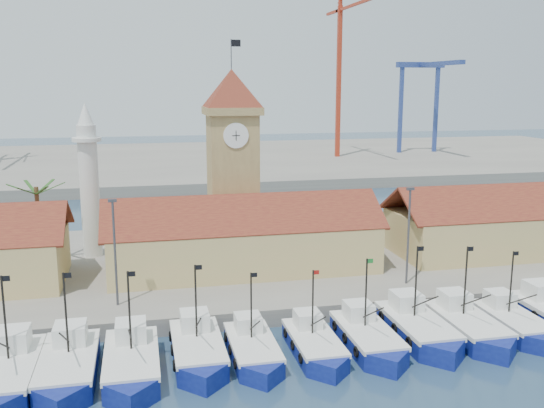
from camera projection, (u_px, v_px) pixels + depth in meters
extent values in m
plane|color=navy|center=(292.00, 372.00, 42.01)|extent=(400.00, 400.00, 0.00)
cube|color=gray|center=(237.00, 264.00, 64.85)|extent=(140.00, 32.00, 1.50)
cube|color=gray|center=(180.00, 162.00, 147.18)|extent=(240.00, 80.00, 2.00)
cube|color=navy|center=(8.00, 378.00, 40.10)|extent=(3.72, 8.42, 1.91)
cube|color=silver|center=(7.00, 365.00, 39.91)|extent=(3.80, 8.66, 0.37)
cube|color=silver|center=(12.00, 340.00, 41.76)|extent=(2.23, 2.34, 1.49)
cylinder|color=black|center=(5.00, 319.00, 39.84)|extent=(0.15, 0.15, 5.96)
cube|color=black|center=(6.00, 279.00, 39.36)|extent=(0.53, 0.02, 0.37)
cube|color=navy|center=(69.00, 370.00, 41.19)|extent=(3.65, 8.26, 1.88)
cube|color=navy|center=(62.00, 401.00, 37.24)|extent=(3.65, 3.65, 1.88)
cube|color=silver|center=(68.00, 357.00, 41.01)|extent=(3.72, 8.49, 0.36)
cube|color=silver|center=(70.00, 334.00, 42.82)|extent=(2.19, 2.29, 1.46)
cylinder|color=black|center=(66.00, 314.00, 40.94)|extent=(0.15, 0.15, 5.84)
cube|color=black|center=(67.00, 275.00, 40.47)|extent=(0.52, 0.02, 0.36)
cube|color=navy|center=(132.00, 367.00, 41.75)|extent=(3.61, 8.17, 1.86)
cube|color=navy|center=(131.00, 396.00, 37.84)|extent=(3.61, 3.61, 1.86)
cube|color=silver|center=(131.00, 354.00, 41.57)|extent=(3.68, 8.39, 0.36)
cube|color=silver|center=(131.00, 331.00, 43.36)|extent=(2.17, 2.27, 1.44)
cylinder|color=black|center=(129.00, 312.00, 41.50)|extent=(0.14, 0.14, 5.77)
cube|color=black|center=(132.00, 274.00, 41.03)|extent=(0.52, 0.02, 0.36)
cube|color=navy|center=(198.00, 353.00, 43.89)|extent=(3.50, 7.92, 1.80)
cube|color=navy|center=(204.00, 378.00, 40.09)|extent=(3.50, 3.50, 1.80)
cube|color=silver|center=(197.00, 341.00, 43.71)|extent=(3.57, 8.14, 0.35)
cube|color=silver|center=(195.00, 321.00, 45.46)|extent=(2.10, 2.20, 1.40)
cylinder|color=black|center=(196.00, 302.00, 43.65)|extent=(0.14, 0.14, 5.60)
cube|color=black|center=(199.00, 267.00, 43.19)|extent=(0.50, 0.02, 0.35)
cube|color=navy|center=(253.00, 352.00, 44.09)|extent=(3.19, 7.21, 1.64)
cube|color=navy|center=(263.00, 375.00, 40.64)|extent=(3.19, 3.19, 1.64)
cube|color=silver|center=(253.00, 342.00, 43.93)|extent=(3.25, 7.41, 0.32)
cube|color=silver|center=(248.00, 323.00, 45.52)|extent=(1.91, 2.00, 1.27)
cylinder|color=black|center=(251.00, 306.00, 43.87)|extent=(0.13, 0.13, 5.10)
cube|color=black|center=(254.00, 275.00, 43.46)|extent=(0.46, 0.02, 0.32)
cube|color=navy|center=(314.00, 348.00, 44.88)|extent=(3.16, 7.14, 1.62)
cube|color=navy|center=(329.00, 369.00, 41.46)|extent=(3.16, 3.16, 1.62)
cube|color=silver|center=(314.00, 337.00, 44.72)|extent=(3.22, 7.34, 0.32)
cube|color=silver|center=(308.00, 319.00, 46.29)|extent=(1.89, 1.98, 1.26)
cylinder|color=black|center=(313.00, 303.00, 44.66)|extent=(0.13, 0.13, 5.05)
cube|color=#A5140F|center=(316.00, 272.00, 44.25)|extent=(0.45, 0.02, 0.32)
cube|color=navy|center=(367.00, 341.00, 45.99)|extent=(3.42, 7.74, 1.76)
cube|color=navy|center=(387.00, 363.00, 42.29)|extent=(3.42, 3.42, 1.76)
cube|color=silver|center=(367.00, 330.00, 45.82)|extent=(3.49, 7.95, 0.34)
cube|color=silver|center=(359.00, 311.00, 47.52)|extent=(2.05, 2.15, 1.37)
cylinder|color=black|center=(366.00, 293.00, 45.76)|extent=(0.14, 0.14, 5.47)
cube|color=#197226|center=(370.00, 261.00, 45.31)|extent=(0.49, 0.02, 0.34)
cube|color=navy|center=(417.00, 332.00, 47.64)|extent=(3.66, 8.29, 1.88)
cube|color=navy|center=(442.00, 354.00, 43.67)|extent=(3.66, 3.66, 1.88)
cube|color=silver|center=(417.00, 320.00, 47.46)|extent=(3.74, 8.52, 0.37)
cube|color=silver|center=(406.00, 301.00, 49.28)|extent=(2.20, 2.30, 1.47)
cylinder|color=black|center=(416.00, 282.00, 47.39)|extent=(0.15, 0.15, 5.86)
cube|color=black|center=(421.00, 249.00, 46.91)|extent=(0.52, 0.02, 0.37)
cube|color=navy|center=(466.00, 329.00, 48.14)|extent=(3.58, 8.11, 1.84)
cube|color=navy|center=(495.00, 351.00, 44.26)|extent=(3.58, 3.58, 1.84)
cube|color=silver|center=(467.00, 318.00, 47.96)|extent=(3.66, 8.34, 0.36)
cube|color=silver|center=(454.00, 300.00, 49.75)|extent=(2.15, 2.25, 1.43)
cylinder|color=black|center=(465.00, 282.00, 47.90)|extent=(0.14, 0.14, 5.74)
cube|color=black|center=(471.00, 249.00, 47.43)|extent=(0.51, 0.02, 0.36)
cube|color=navy|center=(511.00, 325.00, 48.98)|extent=(3.28, 7.41, 1.69)
cube|color=navy|center=(541.00, 344.00, 45.43)|extent=(3.28, 3.28, 1.69)
cube|color=silver|center=(512.00, 316.00, 48.82)|extent=(3.34, 7.62, 0.33)
cube|color=silver|center=(500.00, 299.00, 50.45)|extent=(1.97, 2.06, 1.31)
cylinder|color=black|center=(511.00, 283.00, 48.76)|extent=(0.13, 0.13, 5.24)
cube|color=black|center=(516.00, 253.00, 48.33)|extent=(0.47, 0.02, 0.33)
cube|color=silver|center=(540.00, 290.00, 51.88)|extent=(2.19, 2.29, 1.46)
cube|color=tan|center=(243.00, 246.00, 60.43)|extent=(26.00, 10.00, 4.50)
cube|color=brown|center=(247.00, 215.00, 57.31)|extent=(27.04, 5.13, 3.21)
cube|color=brown|center=(238.00, 205.00, 62.10)|extent=(27.04, 5.13, 3.21)
cube|color=tan|center=(527.00, 230.00, 67.19)|extent=(30.00, 10.00, 4.50)
cube|color=brown|center=(544.00, 201.00, 64.06)|extent=(31.20, 5.13, 3.21)
cube|color=brown|center=(516.00, 193.00, 68.85)|extent=(31.20, 5.13, 3.21)
cube|color=tan|center=(233.00, 185.00, 65.16)|extent=(5.00, 5.00, 15.00)
cube|color=tan|center=(232.00, 111.00, 63.62)|extent=(5.80, 5.80, 0.80)
pyramid|color=brown|center=(232.00, 88.00, 63.17)|extent=(5.80, 5.80, 4.00)
cylinder|color=white|center=(236.00, 136.00, 61.64)|extent=(2.60, 0.15, 2.60)
cube|color=black|center=(236.00, 136.00, 61.57)|extent=(0.08, 0.02, 1.00)
cube|color=black|center=(236.00, 136.00, 61.57)|extent=(0.80, 0.02, 0.08)
cylinder|color=#3F3F44|center=(231.00, 54.00, 62.49)|extent=(0.10, 0.10, 3.00)
cube|color=black|center=(236.00, 43.00, 62.38)|extent=(1.00, 0.03, 0.70)
cylinder|color=silver|center=(90.00, 191.00, 64.01)|extent=(2.00, 2.00, 14.00)
cylinder|color=silver|center=(87.00, 139.00, 62.93)|extent=(3.00, 3.00, 0.40)
cone|color=silver|center=(85.00, 114.00, 62.43)|extent=(1.80, 1.80, 2.40)
cylinder|color=brown|center=(39.00, 226.00, 61.62)|extent=(0.44, 0.44, 8.00)
cube|color=#28561D|center=(51.00, 188.00, 61.18)|extent=(2.80, 0.35, 1.18)
cube|color=#28561D|center=(45.00, 187.00, 62.19)|extent=(1.71, 2.60, 1.18)
cube|color=#28561D|center=(31.00, 187.00, 61.89)|extent=(1.71, 2.60, 1.18)
cube|color=#28561D|center=(21.00, 189.00, 60.58)|extent=(2.80, 0.35, 1.18)
cube|color=#28561D|center=(27.00, 191.00, 59.57)|extent=(1.71, 2.60, 1.18)
cube|color=#28561D|center=(42.00, 191.00, 59.87)|extent=(1.71, 2.60, 1.18)
cylinder|color=#3F3F44|center=(115.00, 253.00, 49.80)|extent=(0.20, 0.20, 9.00)
cube|color=#3F3F44|center=(112.00, 201.00, 48.94)|extent=(0.70, 0.25, 0.25)
cylinder|color=#3F3F44|center=(408.00, 236.00, 55.29)|extent=(0.20, 0.20, 9.00)
cube|color=#3F3F44|center=(410.00, 189.00, 54.43)|extent=(0.70, 0.25, 0.25)
cube|color=#AD301A|center=(339.00, 83.00, 146.78)|extent=(1.00, 1.00, 35.93)
cube|color=#AD301A|center=(354.00, 5.00, 134.16)|extent=(0.60, 24.31, 0.60)
cube|color=#AD301A|center=(334.00, 12.00, 148.26)|extent=(0.60, 10.00, 0.60)
cube|color=navy|center=(401.00, 110.00, 156.87)|extent=(0.90, 0.90, 22.00)
cube|color=navy|center=(436.00, 110.00, 158.98)|extent=(0.90, 0.90, 22.00)
cube|color=navy|center=(421.00, 65.00, 155.68)|extent=(13.00, 1.40, 1.40)
cube|color=navy|center=(439.00, 64.00, 146.10)|extent=(1.40, 22.00, 1.00)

